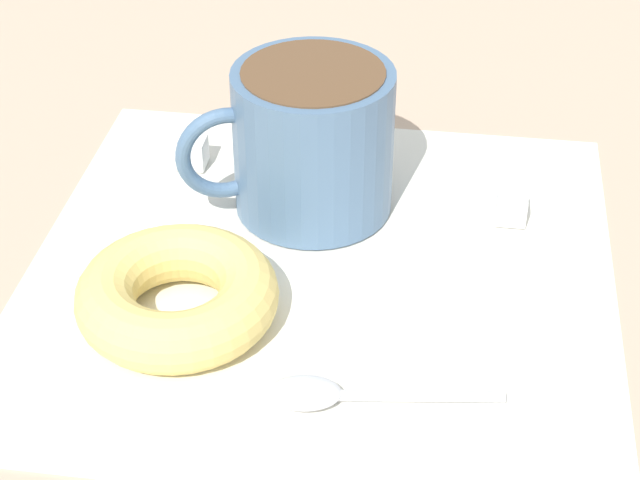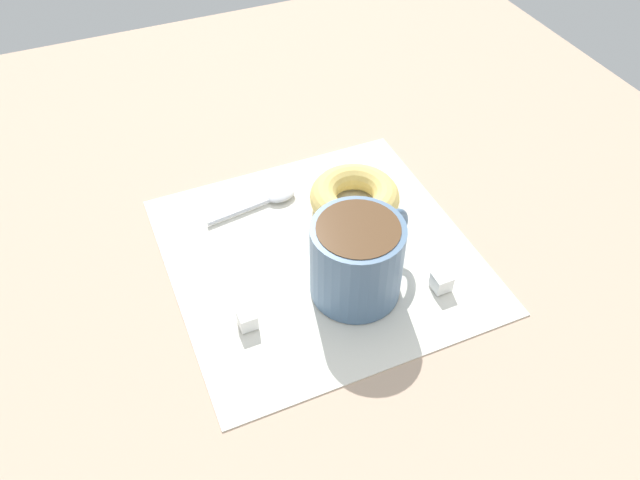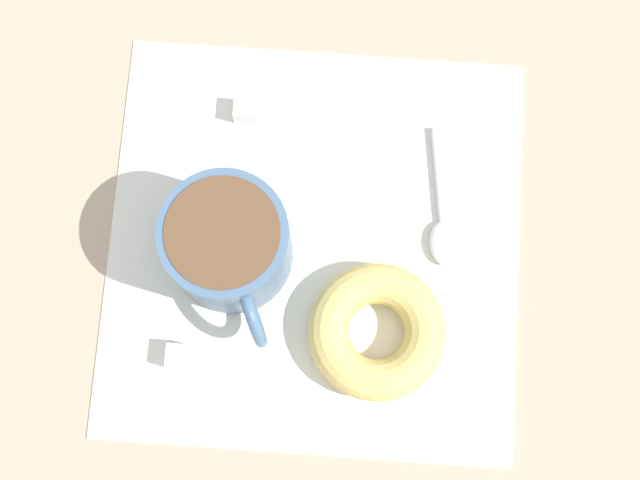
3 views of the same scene
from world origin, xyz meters
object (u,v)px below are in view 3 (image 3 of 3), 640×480
at_px(sugar_cube_extra, 251,110).
at_px(donut, 383,332).
at_px(spoon, 449,227).
at_px(sugar_cube, 185,357).
at_px(coffee_cup, 236,247).

bearing_deg(sugar_cube_extra, donut, 34.03).
xyz_separation_m(spoon, sugar_cube, (0.12, -0.20, 0.01)).
xyz_separation_m(coffee_cup, sugar_cube, (0.08, -0.04, -0.04)).
bearing_deg(sugar_cube_extra, spoon, 62.84).
height_order(coffee_cup, spoon, coffee_cup).
bearing_deg(spoon, sugar_cube, -59.30).
height_order(spoon, sugar_cube, sugar_cube).
xyz_separation_m(donut, spoon, (-0.09, 0.05, -0.01)).
xyz_separation_m(donut, sugar_cube, (0.03, -0.15, -0.01)).
height_order(coffee_cup, sugar_cube_extra, coffee_cup).
bearing_deg(sugar_cube, coffee_cup, 157.01).
relative_size(coffee_cup, sugar_cube, 6.67).
bearing_deg(sugar_cube, donut, 101.07).
bearing_deg(coffee_cup, sugar_cube, -22.99).
bearing_deg(sugar_cube_extra, coffee_cup, 0.67).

